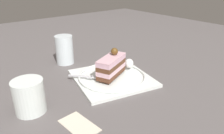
{
  "coord_description": "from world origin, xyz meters",
  "views": [
    {
      "loc": [
        -0.55,
        0.39,
        0.34
      ],
      "look_at": [
        -0.03,
        -0.03,
        0.05
      ],
      "focal_mm": 34.26,
      "sensor_mm": 36.0,
      "label": 1
    }
  ],
  "objects": [
    {
      "name": "folded_napkin",
      "position": [
        -0.17,
        0.19,
        0.0
      ],
      "size": [
        0.11,
        0.07,
        0.0
      ],
      "primitive_type": "cube",
      "rotation": [
        0.0,
        0.0,
        0.1
      ],
      "color": "beige",
      "rests_on": "ground_plane"
    },
    {
      "name": "drink_glass_near",
      "position": [
        0.21,
        0.03,
        0.05
      ],
      "size": [
        0.07,
        0.07,
        0.12
      ],
      "color": "silver",
      "rests_on": "ground_plane"
    },
    {
      "name": "fork",
      "position": [
        0.01,
        0.06,
        0.02
      ],
      "size": [
        0.09,
        0.08,
        0.0
      ],
      "color": "silver",
      "rests_on": "dessert_plate"
    },
    {
      "name": "ground_plane",
      "position": [
        0.0,
        0.0,
        0.0
      ],
      "size": [
        2.4,
        2.4,
        0.0
      ],
      "primitive_type": "plane",
      "color": "#595353"
    },
    {
      "name": "cake_slice",
      "position": [
        -0.03,
        -0.03,
        0.05
      ],
      "size": [
        0.1,
        0.14,
        0.09
      ],
      "color": "#58311E",
      "rests_on": "dessert_plate"
    },
    {
      "name": "whipped_cream_dollop",
      "position": [
        -0.02,
        -0.12,
        0.04
      ],
      "size": [
        0.03,
        0.03,
        0.04
      ],
      "primitive_type": "ellipsoid",
      "color": "white",
      "rests_on": "dessert_plate"
    },
    {
      "name": "drink_glass_far",
      "position": [
        -0.04,
        0.26,
        0.04
      ],
      "size": [
        0.08,
        0.08,
        0.09
      ],
      "color": "white",
      "rests_on": "ground_plane"
    },
    {
      "name": "dessert_plate",
      "position": [
        -0.03,
        -0.03,
        0.01
      ],
      "size": [
        0.3,
        0.3,
        0.02
      ],
      "color": "white",
      "rests_on": "ground_plane"
    }
  ]
}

